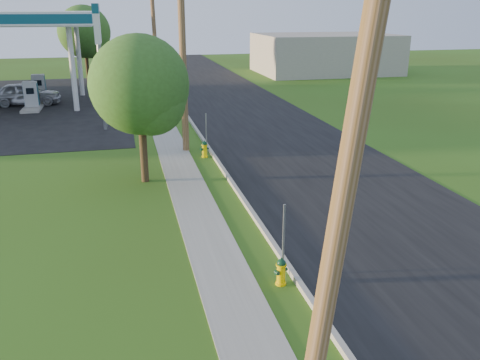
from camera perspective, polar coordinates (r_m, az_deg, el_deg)
The scene contains 19 objects.
road at distance 19.92m, azimuth 11.37°, elevation -1.03°, with size 8.00×120.00×0.02m, color black.
curb at distance 18.65m, azimuth 0.09°, elevation -1.82°, with size 0.15×120.00×0.15m, color #9D9A90.
sidewalk at distance 18.37m, azimuth -5.23°, elevation -2.42°, with size 1.50×120.00×0.03m, color gray.
utility_pole_near at distance 6.91m, azimuth 12.31°, elevation 2.96°, with size 1.40×0.32×9.48m.
utility_pole_mid at distance 24.22m, azimuth -6.47°, elevation 14.69°, with size 1.40×0.32×9.80m.
utility_pole_far at distance 42.13m, azimuth -9.59°, elevation 16.04°, with size 1.40×0.32×9.50m.
sign_post_near at distance 13.08m, azimuth 4.91°, elevation -6.81°, with size 0.05×0.04×2.00m, color gray.
sign_post_mid at distance 23.96m, azimuth -3.80°, elevation 5.14°, with size 0.05×0.04×2.00m, color gray.
sign_post_far at distance 35.83m, azimuth -7.10°, elevation 9.59°, with size 0.05×0.04×2.00m, color gray.
fuel_pump_ne at distance 37.93m, azimuth -22.36°, elevation 8.42°, with size 1.20×3.20×1.90m.
fuel_pump_se at distance 41.84m, azimuth -21.58°, elevation 9.37°, with size 1.20×3.20×1.90m.
price_pylon at distance 29.53m, azimuth -15.71°, elevation 15.79°, with size 0.34×2.04×6.85m.
distant_building at distance 56.45m, azimuth 9.53°, elevation 13.82°, with size 14.00×10.00×4.00m, color gray.
tree_verge at distance 19.90m, azimuth -10.91°, elevation 10.00°, with size 3.80×3.80×5.77m.
tree_lot at distance 48.44m, azimuth -16.97°, elevation 15.43°, with size 4.56×4.56×6.92m.
hydrant_near at distance 12.97m, azimuth 4.65°, elevation -10.21°, with size 0.38×0.34×0.74m.
hydrant_mid at distance 23.73m, azimuth -4.00°, elevation 3.48°, with size 0.41×0.37×0.80m.
hydrant_far at distance 33.54m, azimuth -6.73°, elevation 7.91°, with size 0.40×0.36×0.78m.
car_silver at distance 39.83m, azimuth -22.96°, elevation 8.91°, with size 1.92×4.78×1.63m, color #B1B4B9.
Camera 1 is at (-3.51, -6.99, 6.63)m, focal length 38.00 mm.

